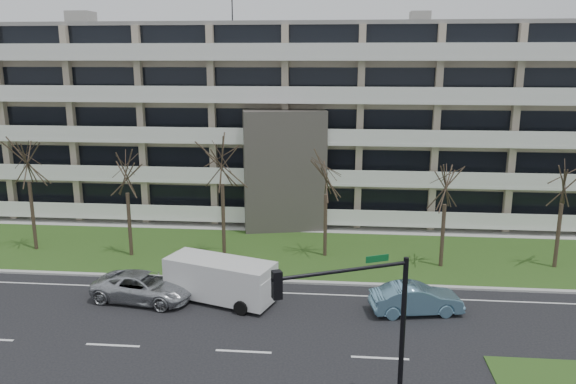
# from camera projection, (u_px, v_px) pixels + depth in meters

# --- Properties ---
(ground) EXTENTS (160.00, 160.00, 0.00)m
(ground) POSITION_uv_depth(u_px,v_px,m) (244.00, 352.00, 24.88)
(ground) COLOR black
(ground) RESTS_ON ground
(grass_verge) EXTENTS (90.00, 10.00, 0.06)m
(grass_verge) POSITION_uv_depth(u_px,v_px,m) (276.00, 252.00, 37.46)
(grass_verge) COLOR #2C531B
(grass_verge) RESTS_ON ground
(curb) EXTENTS (90.00, 0.35, 0.12)m
(curb) POSITION_uv_depth(u_px,v_px,m) (267.00, 281.00, 32.61)
(curb) COLOR #B2B2AD
(curb) RESTS_ON ground
(sidewalk) EXTENTS (90.00, 2.00, 0.08)m
(sidewalk) POSITION_uv_depth(u_px,v_px,m) (284.00, 228.00, 42.78)
(sidewalk) COLOR #B2B2AD
(sidewalk) RESTS_ON ground
(lane_edge_line) EXTENTS (90.00, 0.12, 0.01)m
(lane_edge_line) POSITION_uv_depth(u_px,v_px,m) (263.00, 292.00, 31.17)
(lane_edge_line) COLOR white
(lane_edge_line) RESTS_ON ground
(apartment_building) EXTENTS (60.50, 15.10, 18.75)m
(apartment_building) POSITION_uv_depth(u_px,v_px,m) (292.00, 119.00, 47.62)
(apartment_building) COLOR tan
(apartment_building) RESTS_ON ground
(silver_pickup) EXTENTS (5.74, 3.30, 1.51)m
(silver_pickup) POSITION_uv_depth(u_px,v_px,m) (144.00, 287.00, 30.00)
(silver_pickup) COLOR #ADB0B5
(silver_pickup) RESTS_ON ground
(blue_sedan) EXTENTS (4.84, 2.42, 1.52)m
(blue_sedan) POSITION_uv_depth(u_px,v_px,m) (416.00, 299.00, 28.49)
(blue_sedan) COLOR #6DA0BE
(blue_sedan) RESTS_ON ground
(white_van) EXTENTS (6.23, 3.93, 2.27)m
(white_van) POSITION_uv_depth(u_px,v_px,m) (221.00, 277.00, 29.80)
(white_van) COLOR white
(white_van) RESTS_ON ground
(traffic_signal) EXTENTS (4.79, 2.34, 6.01)m
(traffic_signal) POSITION_uv_depth(u_px,v_px,m) (361.00, 314.00, 19.81)
(traffic_signal) COLOR black
(traffic_signal) RESTS_ON ground
(tree_1) EXTENTS (4.21, 4.21, 8.42)m
(tree_1) POSITION_uv_depth(u_px,v_px,m) (26.00, 154.00, 36.57)
(tree_1) COLOR #382B21
(tree_1) RESTS_ON ground
(tree_2) EXTENTS (3.80, 3.80, 7.59)m
(tree_2) POSITION_uv_depth(u_px,v_px,m) (126.00, 168.00, 35.55)
(tree_2) COLOR #382B21
(tree_2) RESTS_ON ground
(tree_3) EXTENTS (4.31, 4.31, 8.62)m
(tree_3) POSITION_uv_depth(u_px,v_px,m) (222.00, 155.00, 35.34)
(tree_3) COLOR #382B21
(tree_3) RESTS_ON ground
(tree_4) EXTENTS (3.72, 3.72, 7.43)m
(tree_4) POSITION_uv_depth(u_px,v_px,m) (326.00, 170.00, 35.50)
(tree_4) COLOR #382B21
(tree_4) RESTS_ON ground
(tree_5) EXTENTS (3.59, 3.59, 7.17)m
(tree_5) POSITION_uv_depth(u_px,v_px,m) (446.00, 179.00, 33.68)
(tree_5) COLOR #382B21
(tree_5) RESTS_ON ground
(tree_6) EXTENTS (3.66, 3.66, 7.31)m
(tree_6) POSITION_uv_depth(u_px,v_px,m) (565.00, 178.00, 33.50)
(tree_6) COLOR #382B21
(tree_6) RESTS_ON ground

